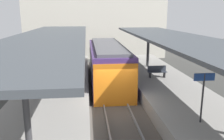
{
  "coord_description": "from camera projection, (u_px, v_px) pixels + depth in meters",
  "views": [
    {
      "loc": [
        -1.65,
        -12.89,
        5.6
      ],
      "look_at": [
        0.1,
        3.47,
        1.73
      ],
      "focal_mm": 38.02,
      "sensor_mm": 36.0,
      "label": 1
    }
  ],
  "objects": [
    {
      "name": "ground_plane",
      "position": [
        117.0,
        112.0,
        13.93
      ],
      "size": [
        80.0,
        80.0,
        0.0
      ],
      "primitive_type": "plane",
      "color": "#383835"
    },
    {
      "name": "platform_left",
      "position": [
        50.0,
        107.0,
        13.42
      ],
      "size": [
        4.4,
        28.0,
        1.0
      ],
      "primitive_type": "cube",
      "color": "gray",
      "rests_on": "ground_plane"
    },
    {
      "name": "platform_right",
      "position": [
        179.0,
        102.0,
        14.21
      ],
      "size": [
        4.4,
        28.0,
        1.0
      ],
      "primitive_type": "cube",
      "color": "gray",
      "rests_on": "ground_plane"
    },
    {
      "name": "track_ballast",
      "position": [
        117.0,
        111.0,
        13.91
      ],
      "size": [
        3.2,
        28.0,
        0.2
      ],
      "primitive_type": "cube",
      "color": "#4C4742",
      "rests_on": "ground_plane"
    },
    {
      "name": "rail_near_side",
      "position": [
        104.0,
        108.0,
        13.79
      ],
      "size": [
        0.08,
        28.0,
        0.14
      ],
      "primitive_type": "cube",
      "color": "slate",
      "rests_on": "track_ballast"
    },
    {
      "name": "rail_far_side",
      "position": [
        129.0,
        107.0,
        13.94
      ],
      "size": [
        0.08,
        28.0,
        0.14
      ],
      "primitive_type": "cube",
      "color": "slate",
      "rests_on": "track_ballast"
    },
    {
      "name": "commuter_train",
      "position": [
        108.0,
        64.0,
        19.1
      ],
      "size": [
        2.78,
        10.68,
        3.1
      ],
      "color": "#472D6B",
      "rests_on": "track_ballast"
    },
    {
      "name": "canopy_left",
      "position": [
        50.0,
        37.0,
        13.91
      ],
      "size": [
        4.18,
        21.0,
        3.41
      ],
      "color": "#333335",
      "rests_on": "platform_left"
    },
    {
      "name": "canopy_right",
      "position": [
        175.0,
        38.0,
        14.73
      ],
      "size": [
        4.18,
        21.0,
        3.26
      ],
      "color": "#333335",
      "rests_on": "platform_right"
    },
    {
      "name": "platform_bench",
      "position": [
        157.0,
        71.0,
        17.69
      ],
      "size": [
        1.4,
        0.41,
        0.86
      ],
      "color": "black",
      "rests_on": "platform_right"
    },
    {
      "name": "platform_sign",
      "position": [
        203.0,
        87.0,
        10.01
      ],
      "size": [
        0.9,
        0.08,
        2.21
      ],
      "color": "#262628",
      "rests_on": "platform_right"
    },
    {
      "name": "passenger_near_bench",
      "position": [
        54.0,
        70.0,
        16.26
      ],
      "size": [
        0.36,
        0.36,
        1.68
      ],
      "color": "#7A337A",
      "rests_on": "platform_left"
    },
    {
      "name": "station_building_backdrop",
      "position": [
        95.0,
        15.0,
        31.98
      ],
      "size": [
        18.0,
        6.0,
        11.0
      ],
      "primitive_type": "cube",
      "color": "beige",
      "rests_on": "ground_plane"
    }
  ]
}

